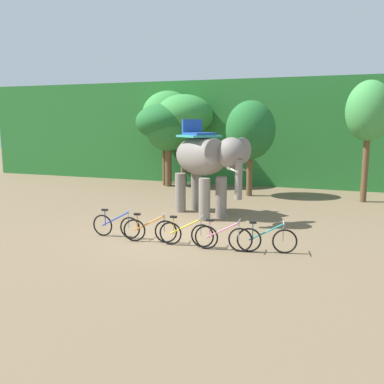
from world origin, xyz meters
The scene contains 14 objects.
ground_plane centered at (0.00, 0.00, 0.00)m, with size 80.00×80.00×0.00m, color brown.
foliage_hedge centered at (0.00, 14.44, 3.04)m, with size 36.00×6.00×6.07m, color #28702D.
tree_center_right centered at (-4.67, 10.85, 4.04)m, with size 3.09×3.09×5.47m.
tree_center_left centered at (-4.53, 9.91, 3.65)m, with size 3.26×3.26×4.71m.
tree_center centered at (-4.22, 9.69, 3.19)m, with size 2.47×2.47×4.42m.
tree_far_right centered at (-3.57, 10.49, 4.01)m, with size 3.41×3.41×5.22m.
tree_right centered at (0.84, 8.16, 3.25)m, with size 2.43×2.43×4.71m.
tree_left centered at (6.18, 8.37, 4.12)m, with size 2.04×2.04×5.53m.
elephant centered at (0.17, 3.05, 2.20)m, with size 3.89×3.46×3.78m.
bike_blue centered at (-1.56, -0.86, 0.39)m, with size 1.71×0.52×0.92m.
bike_orange centered at (-0.30, -0.99, 0.39)m, with size 1.69×0.54×0.92m.
bike_yellow centered at (0.91, -1.00, 0.39)m, with size 1.71×0.52×0.92m.
bike_pink centered at (2.07, -1.04, 0.39)m, with size 1.71×0.52×0.92m.
bike_teal centered at (3.29, -0.83, 0.39)m, with size 1.69×0.54×0.92m.
Camera 1 is at (5.22, -12.41, 3.71)m, focal length 39.34 mm.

